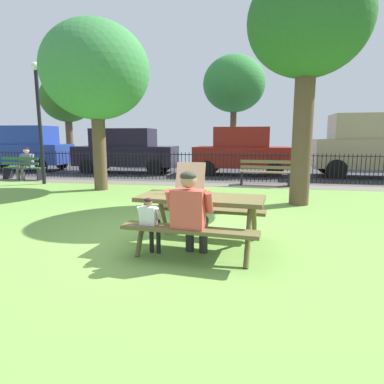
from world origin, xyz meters
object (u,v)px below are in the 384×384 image
Objects in this scene: tree_near_table at (96,72)px; parked_car_right at (377,144)px; far_tree_midleft at (234,84)px; tree_midground_right at (308,25)px; person_on_park_bench at (26,162)px; pizza_box_open at (188,189)px; park_bench_center at (265,173)px; parked_car_left at (126,150)px; park_bench_left at (23,168)px; parked_car_center at (242,151)px; adult_at_table at (190,212)px; parked_car_far_left at (19,147)px; far_tree_left at (67,99)px; lamp_post_walkway at (39,111)px; child_at_table at (150,221)px; picnic_table_foreground at (200,208)px.

tree_near_table is 10.61m from parked_car_right.
tree_midground_right is at bearing -79.61° from far_tree_midleft.
person_on_park_bench is 0.19× the size of far_tree_midleft.
park_bench_center is (1.38, 6.37, -0.44)m from pizza_box_open.
person_on_park_bench is at bearing -134.66° from parked_car_left.
park_bench_left is 8.56m from parked_car_center.
parked_car_right is (3.65, 5.84, -2.73)m from tree_midground_right.
far_tree_midleft is at bearing 91.09° from adult_at_table.
pizza_box_open is 10.33m from parked_car_left.
tree_near_table is (-3.59, 4.66, 2.60)m from pizza_box_open.
parked_car_far_left is 7.09m from far_tree_left.
lamp_post_walkway reaches higher than adult_at_table.
parked_car_left reaches higher than child_at_table.
person_on_park_bench is at bearing 155.58° from tree_near_table.
park_bench_center is 5.29m from parked_car_right.
tree_near_table is at bearing -78.21° from parked_car_left.
adult_at_table is (-0.06, -0.50, 0.06)m from picnic_table_foreground.
far_tree_midleft is at bearing 100.39° from tree_midground_right.
park_bench_left is 12.54m from far_tree_midleft.
far_tree_left is at bearing 150.94° from parked_car_center.
tree_near_table is (3.92, -1.71, 3.04)m from park_bench_left.
adult_at_table is 0.57m from child_at_table.
tree_near_table reaches higher than lamp_post_walkway.
tree_near_table reaches higher than park_bench_left.
lamp_post_walkway is 2.79m from tree_near_table.
tree_midground_right is 1.12× the size of parked_car_right.
picnic_table_foreground is 0.49× the size of parked_car_center.
parked_car_far_left is at bearing 134.75° from lamp_post_walkway.
pizza_box_open is 19.34m from far_tree_left.
person_on_park_bench is 4.07m from parked_car_left.
park_bench_left is at bearing 140.11° from picnic_table_foreground.
child_at_table is 9.90m from park_bench_left.
pizza_box_open is at bearing -55.05° from far_tree_left.
parked_car_left reaches higher than picnic_table_foreground.
far_tree_left is (-7.34, 10.98, 0.55)m from tree_near_table.
park_bench_left is 0.33× the size of tree_near_table.
park_bench_center is at bearing 79.78° from adult_at_table.
picnic_table_foreground is 0.50m from adult_at_table.
tree_midground_right is (9.57, -2.93, 3.62)m from park_bench_left.
adult_at_table is 0.30× the size of parked_car_center.
child_at_table is at bearing -95.52° from parked_car_center.
parked_car_center is at bearing 86.74° from pizza_box_open.
parked_car_center is at bearing 0.00° from parked_car_left.
parked_car_far_left reaches higher than parked_car_center.
far_tree_left is 10.77m from far_tree_midleft.
parked_car_right is (11.78, 3.81, -1.13)m from lamp_post_walkway.
parked_car_left is 8.53m from far_tree_midleft.
picnic_table_foreground is 0.36× the size of tree_midground_right.
adult_at_table is at bearing -55.68° from far_tree_left.
picnic_table_foreground is at bearing -18.64° from pizza_box_open.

